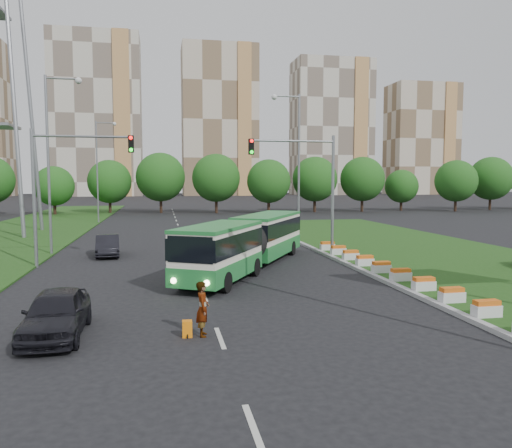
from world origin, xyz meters
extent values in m
plane|color=black|center=(0.00, 0.00, 0.00)|extent=(360.00, 360.00, 0.00)
cube|color=#1C4714|center=(13.00, 8.00, 0.07)|extent=(14.00, 60.00, 0.15)
cube|color=#9B9B9B|center=(6.05, 8.00, 0.09)|extent=(0.30, 60.00, 0.18)
cube|color=#1C4714|center=(-18.00, 25.00, 0.05)|extent=(12.00, 110.00, 0.10)
cylinder|color=gray|center=(6.40, 10.00, 4.00)|extent=(0.20, 0.20, 8.00)
cylinder|color=gray|center=(3.65, 10.00, 7.60)|extent=(5.50, 0.14, 0.14)
cube|color=black|center=(0.90, 10.00, 7.20)|extent=(0.32, 0.32, 1.00)
cylinder|color=gray|center=(-12.00, 9.00, 4.00)|extent=(0.20, 0.20, 8.00)
cylinder|color=gray|center=(-9.25, 9.00, 7.60)|extent=(5.50, 0.14, 0.14)
cube|color=black|center=(-6.50, 9.00, 7.20)|extent=(0.32, 0.32, 1.00)
cube|color=beige|center=(-25.00, 150.00, 26.00)|extent=(28.00, 15.00, 52.00)
cube|color=beige|center=(15.00, 150.00, 25.00)|extent=(25.00, 15.00, 50.00)
cube|color=beige|center=(55.00, 150.00, 23.50)|extent=(27.00, 15.00, 47.00)
cube|color=beige|center=(90.00, 150.00, 20.00)|extent=(24.00, 14.00, 40.00)
cube|color=silver|center=(-0.23, 2.01, 1.62)|extent=(2.31, 6.38, 2.50)
cube|color=silver|center=(-0.23, 10.20, 1.62)|extent=(2.31, 7.77, 2.50)
cylinder|color=black|center=(-0.23, 5.76, 1.57)|extent=(2.31, 1.16, 2.31)
cube|color=#217634|center=(-0.23, 2.01, 0.79)|extent=(2.39, 6.43, 0.88)
cube|color=#217634|center=(-0.23, 10.20, 0.79)|extent=(2.39, 7.82, 0.88)
cube|color=black|center=(-0.23, 2.01, 2.03)|extent=(2.39, 6.43, 0.97)
cube|color=black|center=(-0.23, 10.20, 2.03)|extent=(2.39, 7.82, 0.97)
imported|color=black|center=(-8.19, -4.86, 0.77)|extent=(1.84, 4.53, 1.54)
imported|color=black|center=(-8.39, 12.84, 0.70)|extent=(1.89, 4.39, 1.41)
imported|color=gray|center=(-3.52, -5.68, 0.90)|extent=(0.48, 0.69, 1.80)
cube|color=orange|center=(-4.03, -5.71, 0.27)|extent=(0.32, 0.27, 0.54)
cylinder|color=black|center=(-4.03, -5.84, 0.06)|extent=(0.04, 0.13, 0.13)
camera|label=1|loc=(-4.78, -21.60, 5.05)|focal=35.00mm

